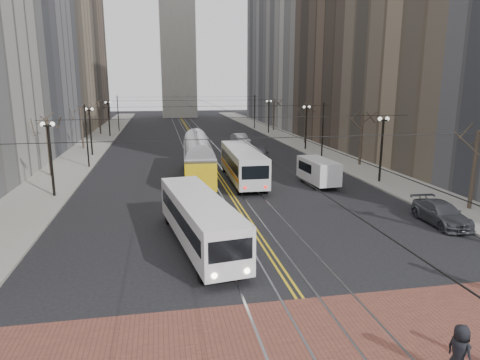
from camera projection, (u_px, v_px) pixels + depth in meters
name	position (u px, v px, depth m)	size (l,w,h in m)	color
ground	(293.00, 288.00, 18.52)	(260.00, 260.00, 0.00)	black
sidewalk_left	(90.00, 148.00, 58.98)	(5.00, 140.00, 0.15)	gray
sidewalk_right	(298.00, 142.00, 64.36)	(5.00, 140.00, 0.15)	gray
crosswalk_band	(328.00, 341.00, 14.69)	(25.00, 6.00, 0.01)	brown
streetcar_rails	(199.00, 145.00, 61.68)	(4.80, 130.00, 0.02)	gray
centre_lines	(199.00, 145.00, 61.68)	(0.42, 130.00, 0.01)	gold
building_left_far	(61.00, 30.00, 92.06)	(16.00, 20.00, 40.00)	brown
building_right_mid	(367.00, 27.00, 63.49)	(16.00, 20.00, 34.00)	brown
building_right_far	(289.00, 35.00, 101.20)	(16.00, 20.00, 40.00)	slate
lamp_posts	(212.00, 140.00, 45.49)	(27.60, 57.20, 5.60)	black
street_trees	(206.00, 133.00, 51.72)	(31.68, 53.28, 5.60)	#382D23
trolley_wires	(206.00, 126.00, 51.11)	(25.96, 120.00, 6.60)	black
transit_bus	(199.00, 222.00, 23.02)	(2.28, 10.95, 2.74)	silver
streetcar	(198.00, 163.00, 39.35)	(2.49, 13.42, 3.16)	yellow
rear_bus	(243.00, 165.00, 38.41)	(2.51, 11.54, 3.01)	silver
cargo_van	(318.00, 172.00, 37.11)	(1.99, 5.17, 2.29)	white
sedan_grey	(260.00, 154.00, 49.28)	(1.93, 4.79, 1.63)	#43454B
sedan_silver	(240.00, 139.00, 62.05)	(1.69, 4.86, 1.60)	#A7A9AF
sedan_parked	(441.00, 213.00, 26.86)	(1.96, 4.82, 1.40)	#414349
pedestrian_a	(460.00, 352.00, 12.65)	(0.85, 0.55, 1.74)	black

